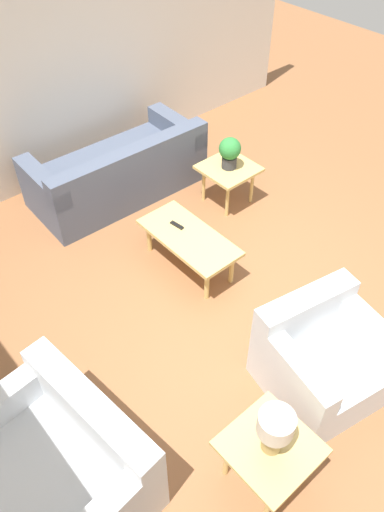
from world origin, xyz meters
TOP-DOWN VIEW (x-y plane):
  - ground_plane at (0.00, 0.00)m, footprint 14.00×14.00m
  - wall_right at (3.06, 0.00)m, footprint 0.12×7.20m
  - sofa at (2.20, -0.11)m, footprint 1.02×2.08m
  - armchair at (-1.07, 0.18)m, footprint 1.03×1.06m
  - loveseat at (-0.44, 2.19)m, footprint 1.34×0.98m
  - coffee_table at (0.69, 0.08)m, footprint 1.09×0.51m
  - side_table_plant at (1.22, -0.99)m, footprint 0.59×0.59m
  - side_table_lamp at (-1.34, 1.10)m, footprint 0.59×0.59m
  - potted_plant at (1.22, -0.99)m, footprint 0.25×0.25m
  - table_lamp at (-1.34, 1.10)m, footprint 0.24×0.24m
  - remote_control at (0.89, 0.07)m, footprint 0.16×0.06m

SIDE VIEW (x-z plane):
  - ground_plane at x=0.00m, z-range 0.00..0.00m
  - sofa at x=2.20m, z-range -0.09..0.69m
  - loveseat at x=-0.44m, z-range -0.09..0.72m
  - armchair at x=-1.07m, z-range -0.08..0.73m
  - coffee_table at x=0.69m, z-range 0.16..0.57m
  - side_table_plant at x=1.22m, z-range 0.18..0.66m
  - side_table_lamp at x=-1.34m, z-range 0.18..0.66m
  - remote_control at x=0.89m, z-range 0.41..0.43m
  - potted_plant at x=1.22m, z-range 0.50..0.88m
  - table_lamp at x=-1.34m, z-range 0.53..0.92m
  - wall_right at x=3.06m, z-range 0.00..2.70m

